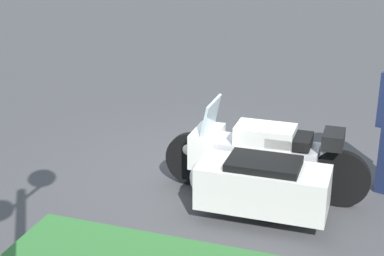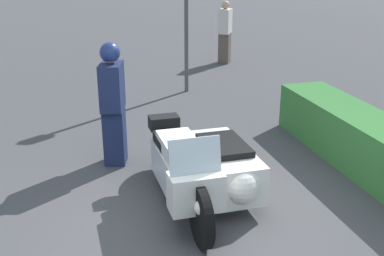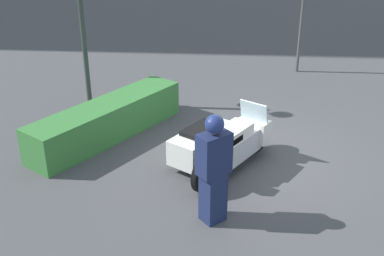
{
  "view_description": "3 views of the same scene",
  "coord_description": "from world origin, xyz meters",
  "px_view_note": "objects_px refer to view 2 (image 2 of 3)",
  "views": [
    {
      "loc": [
        -1.96,
        6.68,
        3.39
      ],
      "look_at": [
        0.03,
        0.79,
        1.05
      ],
      "focal_mm": 55.0,
      "sensor_mm": 36.0,
      "label": 1
    },
    {
      "loc": [
        4.61,
        -1.2,
        3.08
      ],
      "look_at": [
        -0.59,
        0.26,
        1.07
      ],
      "focal_mm": 45.0,
      "sensor_mm": 36.0,
      "label": 2
    },
    {
      "loc": [
        -7.5,
        -4.15,
        4.73
      ],
      "look_at": [
        -1.34,
        0.6,
        0.99
      ],
      "focal_mm": 45.0,
      "sensor_mm": 36.0,
      "label": 3
    }
  ],
  "objects_px": {
    "officer_rider": "(113,102)",
    "pedestrian_bystander": "(225,32)",
    "hedge_bush_curbside": "(361,140)",
    "police_motorcycle": "(205,169)"
  },
  "relations": [
    {
      "from": "officer_rider",
      "to": "pedestrian_bystander",
      "type": "relative_size",
      "value": 1.06
    },
    {
      "from": "officer_rider",
      "to": "hedge_bush_curbside",
      "type": "xyz_separation_m",
      "value": [
        1.07,
        3.55,
        -0.59
      ]
    },
    {
      "from": "police_motorcycle",
      "to": "hedge_bush_curbside",
      "type": "distance_m",
      "value": 2.65
    },
    {
      "from": "officer_rider",
      "to": "pedestrian_bystander",
      "type": "xyz_separation_m",
      "value": [
        -6.12,
        3.9,
        -0.11
      ]
    },
    {
      "from": "hedge_bush_curbside",
      "to": "pedestrian_bystander",
      "type": "xyz_separation_m",
      "value": [
        -7.18,
        0.35,
        0.48
      ]
    },
    {
      "from": "police_motorcycle",
      "to": "pedestrian_bystander",
      "type": "xyz_separation_m",
      "value": [
        -7.68,
        2.95,
        0.39
      ]
    },
    {
      "from": "police_motorcycle",
      "to": "pedestrian_bystander",
      "type": "height_order",
      "value": "pedestrian_bystander"
    },
    {
      "from": "officer_rider",
      "to": "hedge_bush_curbside",
      "type": "bearing_deg",
      "value": -0.45
    },
    {
      "from": "officer_rider",
      "to": "pedestrian_bystander",
      "type": "distance_m",
      "value": 7.25
    },
    {
      "from": "police_motorcycle",
      "to": "officer_rider",
      "type": "height_order",
      "value": "officer_rider"
    }
  ]
}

